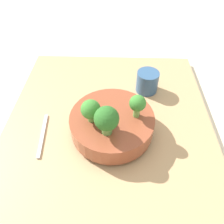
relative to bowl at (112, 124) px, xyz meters
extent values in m
plane|color=beige|center=(0.01, -0.01, -0.07)|extent=(6.00, 6.00, 0.00)
cube|color=tan|center=(0.01, -0.01, -0.06)|extent=(0.87, 0.67, 0.03)
cylinder|color=brown|center=(0.00, 0.00, -0.03)|extent=(0.11, 0.11, 0.01)
cylinder|color=brown|center=(0.00, 0.00, 0.00)|extent=(0.25, 0.25, 0.06)
cylinder|color=#609347|center=(0.06, -0.01, 0.05)|extent=(0.03, 0.03, 0.03)
sphere|color=#286023|center=(0.06, -0.01, 0.09)|extent=(0.07, 0.07, 0.07)
cylinder|color=#6BA34C|center=(0.01, -0.06, 0.04)|extent=(0.02, 0.02, 0.02)
sphere|color=#387A2D|center=(0.01, -0.06, 0.07)|extent=(0.06, 0.06, 0.06)
cylinder|color=#6BA34C|center=(-0.01, 0.07, 0.05)|extent=(0.02, 0.02, 0.03)
sphere|color=#387A2D|center=(-0.01, 0.07, 0.08)|extent=(0.05, 0.05, 0.05)
cylinder|color=#33567F|center=(-0.21, 0.12, 0.00)|extent=(0.08, 0.08, 0.08)
cube|color=silver|center=(0.02, -0.21, -0.04)|extent=(0.17, 0.03, 0.01)
camera|label=1|loc=(0.42, 0.01, 0.50)|focal=35.00mm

